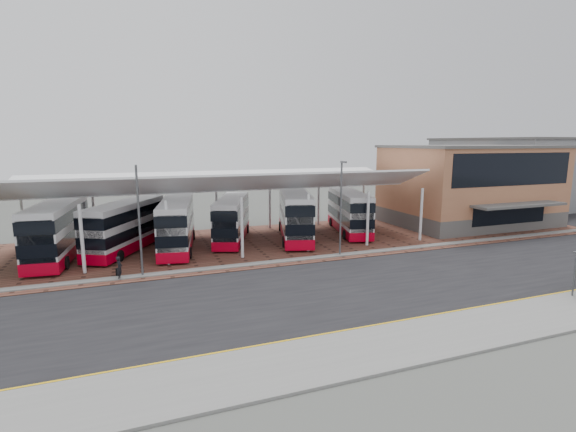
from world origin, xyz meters
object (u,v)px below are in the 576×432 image
bus_2 (177,225)px  bus_3 (232,220)px  bus_4 (295,215)px  terminal (469,185)px  pedestrian (119,268)px  bus_5 (349,212)px  bus_0 (58,231)px  bus_1 (126,227)px

bus_2 → bus_3: size_ratio=1.07×
bus_3 → bus_4: 6.23m
terminal → bus_2: bearing=-178.9°
bus_4 → bus_3: bearing=-175.6°
pedestrian → terminal: bearing=-69.3°
terminal → bus_5: bearing=178.8°
bus_5 → pedestrian: size_ratio=6.55×
bus_3 → bus_0: bearing=-154.8°
bus_3 → pedestrian: size_ratio=6.23×
bus_2 → pedestrian: bus_2 is taller
terminal → bus_3: bearing=178.1°
bus_1 → bus_5: bus_5 is taller
bus_4 → bus_5: size_ratio=1.07×
terminal → bus_4: (-22.30, -0.38, -2.27)m
terminal → bus_0: 43.36m
bus_2 → bus_4: (11.48, 0.27, 0.12)m
terminal → pedestrian: (-38.51, -7.92, -3.77)m
bus_1 → bus_4: size_ratio=0.90×
bus_5 → bus_3: bearing=-168.2°
bus_3 → terminal: bearing=18.5°
bus_0 → pedestrian: (4.78, -7.62, -1.48)m
terminal → bus_0: terminal is taller
bus_2 → bus_0: bearing=-171.9°
bus_3 → pedestrian: bearing=-118.4°
bus_0 → bus_3: (14.91, 1.26, -0.23)m
terminal → bus_5: terminal is taller
bus_1 → bus_3: size_ratio=1.01×
terminal → bus_2: size_ratio=1.66×
bus_1 → pedestrian: (-0.44, -8.24, -1.34)m
bus_1 → bus_3: bus_1 is taller
bus_4 → pedestrian: 17.94m
terminal → bus_3: terminal is taller
bus_2 → pedestrian: size_ratio=6.67×
bus_3 → pedestrian: 13.52m
bus_5 → pedestrian: (-22.69, -8.24, -1.34)m
bus_4 → bus_0: bearing=-163.5°
terminal → bus_4: 22.42m
bus_1 → bus_2: (4.29, -0.97, 0.05)m
terminal → bus_3: size_ratio=1.78×
bus_4 → bus_2: bearing=-161.9°
bus_5 → pedestrian: bus_5 is taller
terminal → bus_3: 28.51m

